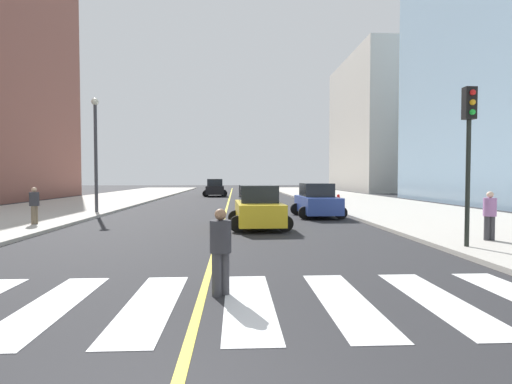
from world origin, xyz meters
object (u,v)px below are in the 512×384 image
traffic_light_near_corner (469,135)px  pedestrian_walking_west (34,204)px  street_lamp (96,145)px  car_blue_nearest (317,201)px  pedestrian_waiting_east (490,213)px  car_black_third (215,188)px  pedestrian_crossing (221,248)px  car_yellow_second (258,208)px  fire_hydrant (338,200)px

traffic_light_near_corner → pedestrian_walking_west: 18.18m
pedestrian_walking_west → street_lamp: size_ratio=0.24×
car_blue_nearest → pedestrian_waiting_east: bearing=110.5°
car_black_third → pedestrian_crossing: bearing=-89.3°
car_blue_nearest → car_yellow_second: car_blue_nearest is taller
pedestrian_walking_west → pedestrian_waiting_east: bearing=79.0°
pedestrian_crossing → street_lamp: bearing=83.6°
fire_hydrant → car_blue_nearest: bearing=-114.3°
car_blue_nearest → fire_hydrant: 7.09m
pedestrian_waiting_east → fire_hydrant: size_ratio=1.90×
car_black_third → pedestrian_crossing: size_ratio=2.75×
car_black_third → pedestrian_walking_west: car_black_third is taller
car_blue_nearest → fire_hydrant: (2.91, 6.45, -0.34)m
car_yellow_second → fire_hydrant: size_ratio=4.99×
car_yellow_second → pedestrian_crossing: size_ratio=2.58×
car_black_third → traffic_light_near_corner: 37.89m
car_blue_nearest → car_black_third: car_black_third is taller
fire_hydrant → street_lamp: (-16.36, -4.26, 3.76)m
pedestrian_crossing → traffic_light_near_corner: bearing=-1.5°
pedestrian_waiting_east → street_lamp: bearing=-33.7°
pedestrian_waiting_east → pedestrian_walking_west: size_ratio=0.99×
car_yellow_second → pedestrian_walking_west: (-10.37, 0.75, 0.18)m
pedestrian_walking_west → pedestrian_crossing: bearing=45.2°
car_blue_nearest → fire_hydrant: size_ratio=4.98×
pedestrian_crossing → pedestrian_walking_west: size_ratio=1.00×
car_blue_nearest → car_yellow_second: (-3.74, -5.03, -0.01)m
car_blue_nearest → street_lamp: bearing=-10.5°
pedestrian_walking_west → car_black_third: bearing=173.5°
pedestrian_walking_west → street_lamp: street_lamp is taller
car_black_third → pedestrian_waiting_east: car_black_third is taller
pedestrian_crossing → pedestrian_walking_west: bearing=97.0°
car_blue_nearest → car_yellow_second: 6.26m
street_lamp → car_blue_nearest: bearing=-9.2°
car_blue_nearest → street_lamp: 14.04m
car_yellow_second → street_lamp: 12.57m
car_yellow_second → car_black_third: (-3.51, 30.35, 0.06)m
pedestrian_crossing → street_lamp: street_lamp is taller
car_blue_nearest → traffic_light_near_corner: bearing=101.4°
car_yellow_second → traffic_light_near_corner: traffic_light_near_corner is taller
car_black_third → fire_hydrant: 21.43m
car_yellow_second → street_lamp: size_ratio=0.63×
car_yellow_second → pedestrian_crossing: bearing=80.5°
traffic_light_near_corner → street_lamp: 20.83m
street_lamp → pedestrian_crossing: bearing=-64.8°
fire_hydrant → street_lamp: bearing=-165.4°
car_black_third → traffic_light_near_corner: traffic_light_near_corner is taller
pedestrian_walking_west → fire_hydrant: size_ratio=1.93×
traffic_light_near_corner → pedestrian_waiting_east: 3.19m
fire_hydrant → car_yellow_second: bearing=-120.1°
car_blue_nearest → fire_hydrant: bearing=-115.5°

